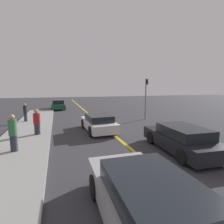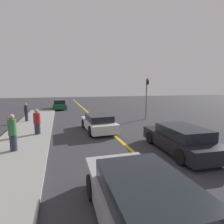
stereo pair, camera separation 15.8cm
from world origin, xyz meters
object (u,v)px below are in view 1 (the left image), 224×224
at_px(car_far_distant, 181,139).
at_px(traffic_light, 146,95).
at_px(pedestrian_mid_group, 13,133).
at_px(pedestrian_by_sign, 25,112).
at_px(car_ahead_center, 148,204).
at_px(car_oncoming_far, 58,105).
at_px(car_parked_left_lot, 98,123).
at_px(pedestrian_far_standing, 37,122).

bearing_deg(car_far_distant, traffic_light, 76.43).
relative_size(car_far_distant, pedestrian_mid_group, 2.60).
xyz_separation_m(pedestrian_mid_group, pedestrian_by_sign, (-0.69, 7.98, -0.09)).
xyz_separation_m(car_far_distant, pedestrian_by_sign, (-8.60, 10.14, 0.31)).
bearing_deg(pedestrian_by_sign, car_ahead_center, -71.96).
bearing_deg(car_oncoming_far, pedestrian_mid_group, -98.75).
relative_size(car_ahead_center, car_oncoming_far, 1.11).
xyz_separation_m(car_ahead_center, car_oncoming_far, (-1.67, 23.26, -0.01)).
distance_m(pedestrian_mid_group, traffic_light, 12.28).
height_order(car_parked_left_lot, traffic_light, traffic_light).
height_order(car_ahead_center, pedestrian_by_sign, pedestrian_by_sign).
xyz_separation_m(car_parked_left_lot, pedestrian_by_sign, (-5.59, 4.90, 0.34)).
distance_m(car_far_distant, traffic_light, 9.00).
relative_size(car_far_distant, traffic_light, 1.17).
bearing_deg(traffic_light, car_ahead_center, -118.06).
relative_size(car_ahead_center, pedestrian_by_sign, 2.87).
distance_m(car_ahead_center, pedestrian_far_standing, 9.54).
distance_m(car_parked_left_lot, pedestrian_mid_group, 5.80).
bearing_deg(car_far_distant, pedestrian_mid_group, 168.00).
distance_m(car_oncoming_far, pedestrian_mid_group, 17.35).
xyz_separation_m(car_far_distant, traffic_light, (2.56, 8.44, 1.82)).
bearing_deg(car_far_distant, pedestrian_by_sign, 133.57).
bearing_deg(car_parked_left_lot, car_ahead_center, -98.94).
bearing_deg(pedestrian_mid_group, car_ahead_center, -57.35).
bearing_deg(car_parked_left_lot, pedestrian_mid_group, -150.44).
bearing_deg(pedestrian_far_standing, car_parked_left_lot, 1.85).
bearing_deg(car_ahead_center, pedestrian_by_sign, 108.92).
height_order(car_ahead_center, car_oncoming_far, car_oncoming_far).
bearing_deg(traffic_light, pedestrian_mid_group, -149.04).
relative_size(car_parked_left_lot, traffic_light, 1.06).
relative_size(car_ahead_center, pedestrian_mid_group, 2.59).
distance_m(car_parked_left_lot, pedestrian_far_standing, 4.15).
distance_m(pedestrian_mid_group, pedestrian_by_sign, 8.01).
bearing_deg(car_ahead_center, pedestrian_mid_group, 123.53).
bearing_deg(traffic_light, pedestrian_by_sign, 171.30).
relative_size(car_oncoming_far, pedestrian_by_sign, 2.58).
xyz_separation_m(pedestrian_mid_group, pedestrian_far_standing, (0.76, 2.95, -0.08)).
height_order(car_ahead_center, car_parked_left_lot, car_ahead_center).
xyz_separation_m(car_parked_left_lot, traffic_light, (5.56, 3.19, 1.85)).
height_order(car_far_distant, car_oncoming_far, car_oncoming_far).
xyz_separation_m(pedestrian_far_standing, pedestrian_by_sign, (-1.45, 5.03, -0.00)).
height_order(pedestrian_far_standing, traffic_light, traffic_light).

